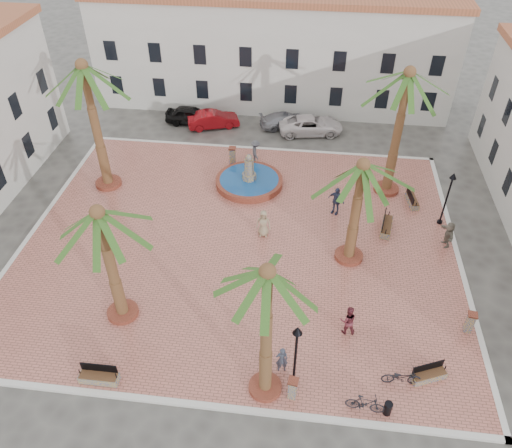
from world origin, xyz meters
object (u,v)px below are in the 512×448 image
object	(u,v)px
palm_sw	(101,227)
lamppost_e	(449,190)
pedestrian_north	(256,152)
cyclist_b	(348,320)
bench_e	(386,226)
litter_bin	(388,408)
pedestrian_fountain_a	(263,223)
pedestrian_east	(448,234)
car_red	(213,119)
bench_se	(429,375)
car_white	(311,125)
bicycle_a	(401,377)
palm_s	(267,288)
palm_nw	(85,81)
bench_ne	(412,200)
cyclist_a	(282,359)
pedestrian_fountain_b	(336,201)
lamppost_s	(296,346)
fountain	(249,180)
car_silver	(285,120)
bollard_n	(232,156)
bench_s	(99,377)
palm_e	(361,178)
palm_ne	(407,87)
bollard_e	(470,322)
bollard_se	(293,388)
car_black	(191,115)

from	to	relation	value
palm_sw	lamppost_e	world-z (taller)	palm_sw
palm_sw	lamppost_e	bearing A→B (deg)	28.84
pedestrian_north	cyclist_b	bearing A→B (deg)	-172.97
bench_e	lamppost_e	xyz separation A→B (m)	(3.47, 1.13, 2.28)
litter_bin	pedestrian_fountain_a	xyz separation A→B (m)	(-6.66, 11.16, 0.56)
pedestrian_east	car_red	xyz separation A→B (m)	(-16.71, 12.99, -0.31)
bench_se	car_white	bearing A→B (deg)	82.67
litter_bin	pedestrian_east	size ratio (longest dim) A/B	0.42
litter_bin	bicycle_a	size ratio (longest dim) A/B	0.40
litter_bin	palm_s	bearing A→B (deg)	174.17
palm_nw	bench_e	distance (m)	20.53
bicycle_a	pedestrian_north	world-z (taller)	pedestrian_north
bench_ne	cyclist_a	bearing A→B (deg)	143.41
bench_ne	lamppost_e	size ratio (longest dim) A/B	0.46
car_white	pedestrian_fountain_b	bearing A→B (deg)	-179.25
litter_bin	pedestrian_north	distance (m)	20.98
palm_nw	lamppost_s	bearing A→B (deg)	-45.52
fountain	palm_s	bearing A→B (deg)	-79.82
bench_se	car_silver	world-z (taller)	car_silver
bollard_n	pedestrian_fountain_a	bearing A→B (deg)	-67.79
bench_ne	car_silver	world-z (taller)	car_silver
pedestrian_east	bench_s	bearing A→B (deg)	-65.77
litter_bin	palm_e	bearing A→B (deg)	98.47
bench_ne	litter_bin	world-z (taller)	bench_ne
palm_sw	pedestrian_north	world-z (taller)	palm_sw
car_red	bench_ne	bearing A→B (deg)	-139.49
palm_e	car_silver	size ratio (longest dim) A/B	1.62
palm_nw	palm_sw	bearing A→B (deg)	-66.73
lamppost_e	bicycle_a	world-z (taller)	lamppost_e
cyclist_a	lamppost_s	bearing A→B (deg)	125.82
lamppost_e	litter_bin	distance (m)	14.55
bench_se	litter_bin	world-z (taller)	bench_se
pedestrian_north	pedestrian_east	size ratio (longest dim) A/B	1.09
palm_ne	pedestrian_fountain_a	bearing A→B (deg)	-144.05
bench_se	lamppost_e	xyz separation A→B (m)	(2.36, 11.71, 2.33)
bollard_e	palm_ne	bearing A→B (deg)	104.75
palm_nw	pedestrian_north	xyz separation A→B (m)	(9.91, 4.10, -6.75)
palm_ne	bench_ne	xyz separation A→B (m)	(1.58, -1.33, -7.29)
bollard_se	car_red	xyz separation A→B (m)	(-8.19, 24.27, -0.10)
lamppost_s	litter_bin	world-z (taller)	lamppost_s
cyclist_b	bench_ne	bearing A→B (deg)	-115.26
fountain	palm_e	xyz separation A→B (m)	(6.79, -6.70, 5.28)
bench_se	car_red	distance (m)	26.76
lamppost_e	pedestrian_east	bearing A→B (deg)	-90.00
car_red	bicycle_a	bearing A→B (deg)	-169.24
bench_se	bollard_se	xyz separation A→B (m)	(-6.17, -1.70, 0.40)
pedestrian_north	car_black	world-z (taller)	pedestrian_north
bollard_e	cyclist_a	size ratio (longest dim) A/B	0.79
fountain	bollard_se	bearing A→B (deg)	-75.76
bench_se	lamppost_s	xyz separation A→B (m)	(-6.16, -0.94, 2.42)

